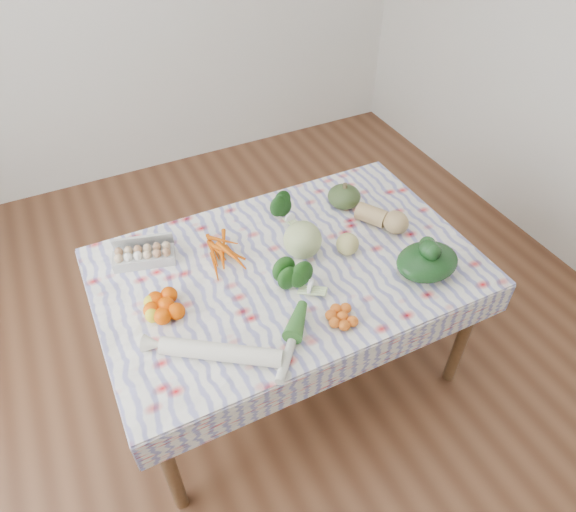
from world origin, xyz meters
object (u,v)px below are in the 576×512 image
object	(u,v)px
cabbage	(303,240)
butternut_squash	(383,217)
grapefruit	(348,244)
dining_table	(288,279)
egg_carton	(144,256)
kabocha_squash	(344,196)

from	to	relation	value
cabbage	butternut_squash	world-z (taller)	cabbage
cabbage	grapefruit	bearing A→B (deg)	-23.23
dining_table	egg_carton	distance (m)	0.65
dining_table	cabbage	bearing A→B (deg)	23.19
egg_carton	kabocha_squash	xyz separation A→B (m)	(1.01, -0.03, 0.02)
cabbage	butternut_squash	xyz separation A→B (m)	(0.44, 0.01, -0.03)
cabbage	grapefruit	size ratio (longest dim) A/B	1.67
dining_table	kabocha_squash	world-z (taller)	kabocha_squash
kabocha_squash	butternut_squash	bearing A→B (deg)	-70.23
cabbage	grapefruit	xyz separation A→B (m)	(0.19, -0.08, -0.03)
cabbage	dining_table	bearing A→B (deg)	-156.81
dining_table	kabocha_squash	xyz separation A→B (m)	(0.45, 0.27, 0.14)
grapefruit	cabbage	bearing A→B (deg)	156.77
egg_carton	grapefruit	size ratio (longest dim) A/B	2.60
egg_carton	kabocha_squash	distance (m)	1.01
egg_carton	grapefruit	bearing A→B (deg)	-7.58
egg_carton	cabbage	distance (m)	0.71
kabocha_squash	cabbage	world-z (taller)	cabbage
dining_table	grapefruit	xyz separation A→B (m)	(0.28, -0.04, 0.14)
dining_table	butternut_squash	size ratio (longest dim) A/B	6.37
egg_carton	cabbage	bearing A→B (deg)	-7.26
kabocha_squash	dining_table	bearing A→B (deg)	-148.76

